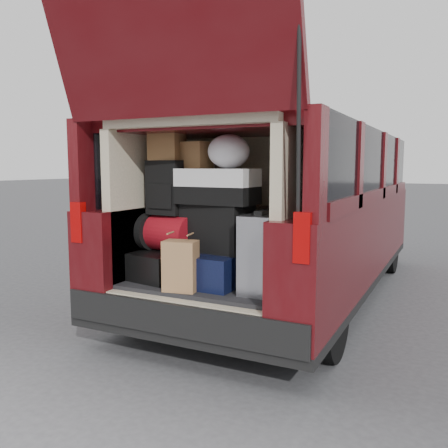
{
  "coord_description": "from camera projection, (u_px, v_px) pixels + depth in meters",
  "views": [
    {
      "loc": [
        1.66,
        -2.97,
        1.43
      ],
      "look_at": [
        0.08,
        0.2,
        1.0
      ],
      "focal_mm": 38.0,
      "sensor_mm": 36.0,
      "label": 1
    }
  ],
  "objects": [
    {
      "name": "silver_roller",
      "position": [
        262.0,
        254.0,
        3.31
      ],
      "size": [
        0.24,
        0.37,
        0.55
      ],
      "primitive_type": "cube",
      "rotation": [
        0.0,
        0.0,
        0.02
      ],
      "color": "white",
      "rests_on": "load_floor"
    },
    {
      "name": "grocery_sack_upper",
      "position": [
        196.0,
        155.0,
        3.65
      ],
      "size": [
        0.23,
        0.2,
        0.2
      ],
      "primitive_type": "cube",
      "rotation": [
        0.0,
        0.0,
        -0.19
      ],
      "color": "brown",
      "rests_on": "twotone_duffel"
    },
    {
      "name": "minivan",
      "position": [
        286.0,
        215.0,
        5.09
      ],
      "size": [
        1.9,
        5.35,
        2.77
      ],
      "color": "black",
      "rests_on": "ground"
    },
    {
      "name": "black_hardshell",
      "position": [
        165.0,
        264.0,
        3.77
      ],
      "size": [
        0.47,
        0.59,
        0.21
      ],
      "primitive_type": "cube",
      "rotation": [
        0.0,
        0.0,
        -0.18
      ],
      "color": "black",
      "rests_on": "load_floor"
    },
    {
      "name": "navy_hardshell",
      "position": [
        215.0,
        268.0,
        3.57
      ],
      "size": [
        0.46,
        0.56,
        0.24
      ],
      "primitive_type": "cube",
      "rotation": [
        0.0,
        0.0,
        -0.03
      ],
      "color": "black",
      "rests_on": "load_floor"
    },
    {
      "name": "black_soft_case",
      "position": [
        217.0,
        228.0,
        3.6
      ],
      "size": [
        0.54,
        0.37,
        0.36
      ],
      "primitive_type": "cube",
      "rotation": [
        0.0,
        0.0,
        -0.14
      ],
      "color": "black",
      "rests_on": "navy_hardshell"
    },
    {
      "name": "load_floor",
      "position": [
        219.0,
        313.0,
        3.76
      ],
      "size": [
        1.24,
        1.05,
        0.55
      ],
      "primitive_type": "cube",
      "color": "black",
      "rests_on": "ground"
    },
    {
      "name": "ground",
      "position": [
        202.0,
        359.0,
        3.55
      ],
      "size": [
        80.0,
        80.0,
        0.0
      ],
      "primitive_type": "plane",
      "color": "#3A3A3D",
      "rests_on": "ground"
    },
    {
      "name": "twotone_duffel",
      "position": [
        217.0,
        186.0,
        3.52
      ],
      "size": [
        0.6,
        0.34,
        0.26
      ],
      "primitive_type": "cube",
      "rotation": [
        0.0,
        0.0,
        -0.06
      ],
      "color": "silver",
      "rests_on": "black_soft_case"
    },
    {
      "name": "red_duffel",
      "position": [
        170.0,
        233.0,
        3.74
      ],
      "size": [
        0.5,
        0.37,
        0.29
      ],
      "primitive_type": "cube",
      "rotation": [
        0.0,
        0.0,
        -0.19
      ],
      "color": "maroon",
      "rests_on": "black_hardshell"
    },
    {
      "name": "grocery_sack_lower",
      "position": [
        167.0,
        146.0,
        3.68
      ],
      "size": [
        0.25,
        0.21,
        0.22
      ],
      "primitive_type": "cube",
      "rotation": [
        0.0,
        0.0,
        0.06
      ],
      "color": "brown",
      "rests_on": "backpack"
    },
    {
      "name": "plastic_bag_center",
      "position": [
        229.0,
        151.0,
        3.49
      ],
      "size": [
        0.35,
        0.33,
        0.25
      ],
      "primitive_type": "ellipsoid",
      "rotation": [
        0.0,
        0.0,
        -0.11
      ],
      "color": "white",
      "rests_on": "twotone_duffel"
    },
    {
      "name": "kraft_bag",
      "position": [
        181.0,
        266.0,
        3.35
      ],
      "size": [
        0.26,
        0.19,
        0.36
      ],
      "primitive_type": "cube",
      "rotation": [
        0.0,
        0.0,
        0.18
      ],
      "color": "#A4774A",
      "rests_on": "load_floor"
    },
    {
      "name": "backpack",
      "position": [
        167.0,
        188.0,
        3.7
      ],
      "size": [
        0.31,
        0.21,
        0.42
      ],
      "primitive_type": "cube",
      "rotation": [
        0.0,
        0.0,
        -0.09
      ],
      "color": "black",
      "rests_on": "red_duffel"
    }
  ]
}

